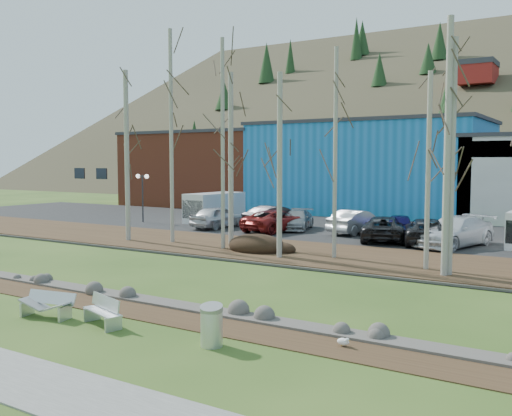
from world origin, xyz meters
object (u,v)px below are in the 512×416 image
Objects in this scene: street_lamp at (142,184)px; car_8 at (384,228)px; litter_bin at (212,327)px; car_1 at (276,217)px; bench_intact at (103,311)px; car_6 at (427,231)px; van_grey at (213,208)px; car_2 at (276,221)px; bench_damaged at (47,305)px; car_3 at (296,220)px; car_0 at (218,217)px; car_7 at (454,231)px; car_4 at (400,226)px; seagull at (344,341)px; car_5 at (357,222)px.

car_8 is at bearing 10.42° from street_lamp.
litter_bin is 0.27× the size of street_lamp.
street_lamp is at bearing 28.48° from car_1.
bench_intact is 20.68m from car_6.
bench_intact is 26.85m from van_grey.
van_grey is (-14.42, 3.07, 0.38)m from car_8.
bench_damaged is at bearing 110.48° from car_2.
car_2 reaches higher than car_3.
car_1 is 1.06× the size of car_3.
car_7 is (15.82, -0.27, 0.05)m from car_0.
car_6 is 1.00× the size of car_8.
car_4 reaches higher than bench_intact.
car_5 is (-7.92, 20.76, 0.73)m from seagull.
bench_damaged is 21.73m from car_7.
van_grey is at bearing -29.03° from car_8.
car_6 is (9.87, -0.44, -0.00)m from car_2.
car_0 is at bearing 10.52° from street_lamp.
car_1 is at bearing 177.77° from car_3.
car_1 reaches higher than car_0.
car_4 is (19.13, 1.75, -2.16)m from street_lamp.
car_8 reaches higher than car_3.
car_8 reaches higher than bench_intact.
car_5 is at bearing -150.36° from car_2.
car_4 is 0.78× the size of van_grey.
bench_damaged is (-2.06, -0.30, -0.02)m from bench_intact.
street_lamp is 0.71× the size of car_8.
bench_damaged is at bearing -91.46° from car_7.
car_0 reaches higher than car_2.
bench_damaged is 0.40× the size of car_3.
litter_bin is (3.76, 0.12, 0.08)m from bench_intact.
car_8 is at bearing -33.37° from car_3.
car_7 is (5.27, 20.14, 0.54)m from bench_intact.
litter_bin is 24.15m from car_3.
litter_bin is 24.40m from car_1.
seagull is 22.89m from car_2.
car_3 reaches higher than litter_bin.
van_grey reaches higher than car_4.
seagull is at bearing -75.76° from car_3.
car_6 is at bearing 64.72° from bench_damaged.
car_7 is at bearing 93.17° from bench_intact.
bench_damaged is at bearing 99.54° from car_5.
car_2 is at bearing -20.46° from car_8.
car_1 is at bearing 143.03° from seagull.
car_5 reaches higher than litter_bin.
car_1 is 0.93× the size of car_6.
street_lamp reaches higher than bench_intact.
street_lamp is 22.85m from car_7.
litter_bin is 20.37m from car_8.
van_grey is at bearing -10.89° from car_2.
car_2 is at bearing -16.00° from van_grey.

